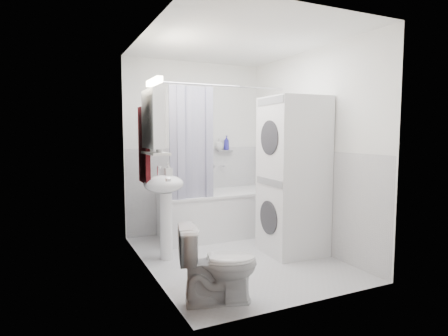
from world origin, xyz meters
name	(u,v)px	position (x,y,z in m)	size (l,w,h in m)	color
floor	(236,257)	(0.00, 0.00, 0.00)	(2.60, 2.60, 0.00)	silver
room_walls	(236,126)	(0.00, 0.00, 1.49)	(2.60, 2.60, 2.60)	white
wainscot	(225,201)	(0.00, 0.29, 0.60)	(1.98, 2.58, 2.58)	white
door	(168,180)	(-0.95, -0.55, 1.00)	(0.05, 2.00, 2.00)	brown
bathtub	(219,211)	(0.20, 0.92, 0.33)	(1.59, 0.75, 0.60)	white
tub_spout	(222,166)	(0.40, 1.25, 0.92)	(0.04, 0.04, 0.12)	silver
curtain_rod	(229,86)	(0.20, 0.60, 2.00)	(0.02, 0.02, 1.77)	silver
shower_curtain	(191,146)	(-0.31, 0.60, 1.25)	(0.55, 0.02, 1.45)	#141344
sink	(164,197)	(-0.75, 0.26, 0.70)	(0.44, 0.37, 1.04)	white
medicine_cabinet	(153,118)	(-0.90, 0.10, 1.57)	(0.13, 0.50, 0.71)	white
shelf	(155,153)	(-0.89, 0.10, 1.20)	(0.18, 0.54, 0.03)	silver
shower_caddy	(225,151)	(0.45, 1.24, 1.15)	(0.22, 0.06, 0.02)	silver
towel	(144,143)	(-0.94, 0.39, 1.30)	(0.07, 0.35, 0.86)	#5E140F
washer_dryer	(293,176)	(0.68, -0.12, 0.91)	(0.69, 0.68, 1.82)	white
toilet	(218,264)	(-0.65, -0.96, 0.32)	(0.37, 0.66, 0.65)	white
soap_pump	(168,175)	(-0.71, 0.25, 0.95)	(0.08, 0.17, 0.08)	gray
shelf_bottle	(159,149)	(-0.89, -0.05, 1.25)	(0.07, 0.18, 0.07)	gray
shelf_cup	(152,147)	(-0.89, 0.22, 1.26)	(0.10, 0.09, 0.10)	gray
shampoo_a	(219,146)	(0.35, 1.24, 1.23)	(0.13, 0.17, 0.13)	gray
shampoo_b	(226,147)	(0.47, 1.24, 1.20)	(0.08, 0.21, 0.08)	#2C28A0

